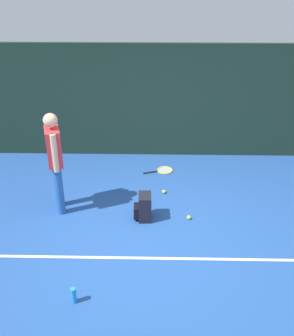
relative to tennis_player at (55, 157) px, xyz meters
name	(u,v)px	position (x,y,z in m)	size (l,w,h in m)	color
ground_plane	(146,239)	(1.47, -0.79, -0.97)	(12.00, 12.00, 0.00)	#234C93
back_fence	(150,102)	(1.47, 2.21, 0.21)	(10.00, 0.10, 2.35)	#192D23
court_line	(146,258)	(1.47, -1.22, -0.96)	(9.00, 0.05, 0.00)	white
tennis_player	(55,157)	(0.00, 0.00, 0.00)	(0.33, 0.51, 1.70)	#2659A5
tennis_racket	(163,170)	(1.76, 1.40, -0.95)	(0.64, 0.41, 0.03)	black
backpack	(144,207)	(1.41, -0.25, -0.76)	(0.29, 0.31, 0.44)	black
tennis_ball_near_player	(164,192)	(1.75, 0.54, -0.93)	(0.07, 0.07, 0.07)	#CCE033
tennis_ball_by_fence	(189,217)	(2.14, -0.26, -0.93)	(0.07, 0.07, 0.07)	#CCE033
water_bottle	(74,295)	(0.61, -2.04, -0.86)	(0.07, 0.07, 0.22)	#268CD8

